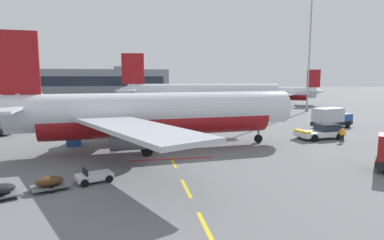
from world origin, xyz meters
name	(u,v)px	position (x,y,z in m)	size (l,w,h in m)	color
ground	(292,126)	(40.00, 40.00, 0.00)	(400.00, 400.00, 0.00)	slate
apron_paint_markings	(160,136)	(18.00, 35.01, 0.00)	(8.00, 92.55, 0.01)	yellow
airliner_foreground	(155,113)	(16.85, 26.63, 3.95)	(34.82, 34.43, 12.20)	silver
pushback_tug	(321,132)	(38.15, 28.92, 0.90)	(6.33, 3.83, 2.08)	silver
airliner_far_center	(273,93)	(55.14, 80.90, 3.25)	(27.52, 26.17, 10.04)	silver
airliner_far_right	(200,95)	(28.76, 59.22, 4.14)	(36.50, 36.01, 12.79)	silver
fuel_service_truck	(331,118)	(44.78, 36.78, 1.65)	(7.40, 4.54, 3.14)	black
baggage_train	(26,187)	(7.25, 14.30, 0.53)	(11.23, 5.95, 1.14)	silver
ground_crew_worker	(342,134)	(39.46, 26.46, 1.01)	(0.70, 0.31, 1.76)	#232328
uld_cargo_container	(74,139)	(7.70, 30.29, 0.80)	(1.79, 1.75, 1.60)	#194C9E
apron_light_mast_far	(310,34)	(54.34, 60.47, 17.55)	(1.80, 1.80, 28.70)	slate
terminal_satellite	(101,82)	(0.62, 149.53, 5.73)	(60.88, 25.32, 13.01)	gray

